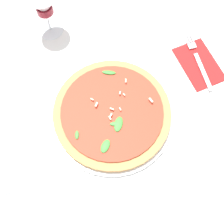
% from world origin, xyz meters
% --- Properties ---
extents(ground_plane, '(6.00, 6.00, 0.00)m').
position_xyz_m(ground_plane, '(0.00, 0.00, 0.00)').
color(ground_plane, white).
extents(pizza_arugula_main, '(0.34, 0.34, 0.05)m').
position_xyz_m(pizza_arugula_main, '(0.03, 0.01, 0.02)').
color(pizza_arugula_main, white).
rests_on(pizza_arugula_main, ground_plane).
extents(wine_glass, '(0.09, 0.09, 0.15)m').
position_xyz_m(wine_glass, '(0.34, 0.16, 0.11)').
color(wine_glass, white).
rests_on(wine_glass, ground_plane).
extents(napkin, '(0.18, 0.14, 0.01)m').
position_xyz_m(napkin, '(0.16, -0.27, 0.00)').
color(napkin, '#B21E1E').
rests_on(napkin, ground_plane).
extents(fork, '(0.21, 0.04, 0.00)m').
position_xyz_m(fork, '(0.17, -0.27, 0.01)').
color(fork, silver).
rests_on(fork, ground_plane).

